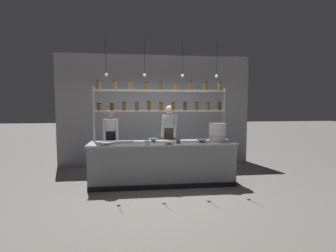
{
  "coord_description": "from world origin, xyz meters",
  "views": [
    {
      "loc": [
        -0.56,
        -5.55,
        1.72
      ],
      "look_at": [
        0.14,
        0.2,
        1.25
      ],
      "focal_mm": 28.0,
      "sensor_mm": 36.0,
      "label": 1
    }
  ],
  "objects": [
    {
      "name": "serving_cup_by_board",
      "position": [
        -0.34,
        -0.3,
        0.97
      ],
      "size": [
        0.09,
        0.09,
        0.09
      ],
      "color": "#B2B7BC",
      "rests_on": "prep_counter"
    },
    {
      "name": "chef_left",
      "position": [
        -1.16,
        0.72,
        0.92
      ],
      "size": [
        0.39,
        0.31,
        1.6
      ],
      "rotation": [
        0.0,
        0.0,
        0.15
      ],
      "color": "black",
      "rests_on": "ground_plane"
    },
    {
      "name": "container_stack",
      "position": [
        1.2,
        -0.05,
        1.12
      ],
      "size": [
        0.38,
        0.38,
        0.4
      ],
      "color": "white",
      "rests_on": "prep_counter"
    },
    {
      "name": "prep_counter",
      "position": [
        0.0,
        -0.0,
        0.46
      ],
      "size": [
        3.12,
        0.76,
        0.92
      ],
      "color": "gray",
      "rests_on": "ground_plane"
    },
    {
      "name": "back_wall",
      "position": [
        0.0,
        2.02,
        1.56
      ],
      "size": [
        5.52,
        0.12,
        3.13
      ],
      "primitive_type": "cube",
      "color": "#939399",
      "rests_on": "ground_plane"
    },
    {
      "name": "cutting_board",
      "position": [
        -0.8,
        0.09,
        0.93
      ],
      "size": [
        0.4,
        0.26,
        0.02
      ],
      "color": "silver",
      "rests_on": "prep_counter"
    },
    {
      "name": "ground_plane",
      "position": [
        0.0,
        0.0,
        0.0
      ],
      "size": [
        40.0,
        40.0,
        0.0
      ],
      "primitive_type": "plane",
      "color": "slate"
    },
    {
      "name": "spice_shelf_unit",
      "position": [
        0.0,
        0.33,
        1.77
      ],
      "size": [
        3.0,
        0.28,
        2.25
      ],
      "color": "#B7BABF",
      "rests_on": "ground_plane"
    },
    {
      "name": "chef_center",
      "position": [
        0.23,
        0.6,
        0.99
      ],
      "size": [
        0.42,
        0.35,
        1.7
      ],
      "rotation": [
        0.0,
        0.0,
        -0.31
      ],
      "color": "black",
      "rests_on": "ground_plane"
    },
    {
      "name": "prep_bowl_near_right",
      "position": [
        0.84,
        -0.12,
        0.95
      ],
      "size": [
        0.26,
        0.26,
        0.07
      ],
      "color": "#B2B7BC",
      "rests_on": "prep_counter"
    },
    {
      "name": "prep_bowl_center_front",
      "position": [
        -0.18,
        0.12,
        0.95
      ],
      "size": [
        0.24,
        0.24,
        0.07
      ],
      "color": "silver",
      "rests_on": "prep_counter"
    },
    {
      "name": "serving_cup_front",
      "position": [
        0.31,
        -0.24,
        0.96
      ],
      "size": [
        0.08,
        0.08,
        0.08
      ],
      "color": "#334C70",
      "rests_on": "prep_counter"
    },
    {
      "name": "prep_bowl_near_left",
      "position": [
        -1.14,
        -0.31,
        0.95
      ],
      "size": [
        0.26,
        0.26,
        0.07
      ],
      "color": "silver",
      "rests_on": "prep_counter"
    },
    {
      "name": "pendant_light_row",
      "position": [
        0.02,
        0.0,
        2.38
      ],
      "size": [
        2.41,
        0.07,
        0.78
      ],
      "color": "black"
    },
    {
      "name": "prep_bowl_center_back",
      "position": [
        0.1,
        -0.29,
        0.95
      ],
      "size": [
        0.2,
        0.2,
        0.06
      ],
      "color": "#B2B7BC",
      "rests_on": "prep_counter"
    }
  ]
}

